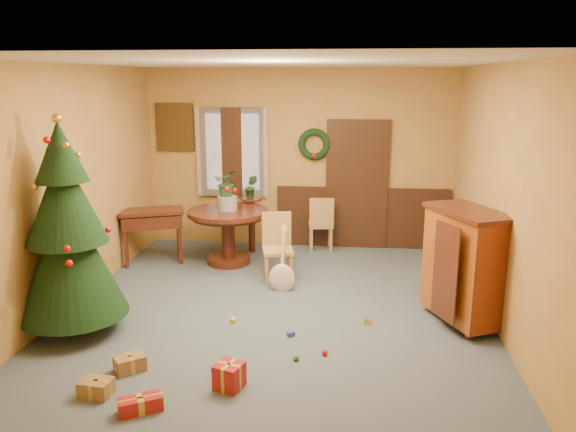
# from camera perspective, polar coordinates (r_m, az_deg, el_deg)

# --- Properties ---
(room_envelope) EXTENTS (5.50, 5.50, 5.50)m
(room_envelope) POSITION_cam_1_polar(r_m,az_deg,el_deg) (9.20, 2.37, 3.70)
(room_envelope) COLOR #384551
(room_envelope) RESTS_ON ground
(dining_table) EXTENTS (1.20, 1.20, 0.83)m
(dining_table) POSITION_cam_1_polar(r_m,az_deg,el_deg) (8.43, -6.11, -1.04)
(dining_table) COLOR black
(dining_table) RESTS_ON floor
(urn) EXTENTS (0.29, 0.29, 0.21)m
(urn) POSITION_cam_1_polar(r_m,az_deg,el_deg) (8.35, -6.17, 1.31)
(urn) COLOR slate
(urn) RESTS_ON dining_table
(centerpiece_plant) EXTENTS (0.35, 0.31, 0.39)m
(centerpiece_plant) POSITION_cam_1_polar(r_m,az_deg,el_deg) (8.29, -6.22, 3.36)
(centerpiece_plant) COLOR #1E4C23
(centerpiece_plant) RESTS_ON urn
(chair_near) EXTENTS (0.48, 0.48, 0.94)m
(chair_near) POSITION_cam_1_polar(r_m,az_deg,el_deg) (7.74, -1.10, -2.91)
(chair_near) COLOR #A16F40
(chair_near) RESTS_ON floor
(chair_far) EXTENTS (0.43, 0.43, 0.89)m
(chair_far) POSITION_cam_1_polar(r_m,az_deg,el_deg) (9.05, 3.38, -0.61)
(chair_far) COLOR #A16F40
(chair_far) RESTS_ON floor
(guitar) EXTENTS (0.44, 0.58, 0.80)m
(guitar) POSITION_cam_1_polar(r_m,az_deg,el_deg) (7.35, -0.63, -4.56)
(guitar) COLOR beige
(guitar) RESTS_ON floor
(plant_stand) EXTENTS (0.34, 0.34, 0.88)m
(plant_stand) POSITION_cam_1_polar(r_m,az_deg,el_deg) (9.00, -3.72, -0.23)
(plant_stand) COLOR black
(plant_stand) RESTS_ON floor
(stand_plant) EXTENTS (0.22, 0.19, 0.37)m
(stand_plant) POSITION_cam_1_polar(r_m,az_deg,el_deg) (8.89, -3.77, 3.01)
(stand_plant) COLOR #19471E
(stand_plant) RESTS_ON plant_stand
(christmas_tree) EXTENTS (1.16, 1.16, 2.39)m
(christmas_tree) POSITION_cam_1_polar(r_m,az_deg,el_deg) (6.40, -21.48, -1.60)
(christmas_tree) COLOR #382111
(christmas_tree) RESTS_ON floor
(writing_desk) EXTENTS (1.03, 0.76, 0.83)m
(writing_desk) POSITION_cam_1_polar(r_m,az_deg,el_deg) (8.65, -13.66, -0.68)
(writing_desk) COLOR black
(writing_desk) RESTS_ON floor
(sideboard) EXTENTS (0.93, 1.17, 1.33)m
(sideboard) POSITION_cam_1_polar(r_m,az_deg,el_deg) (6.60, 17.57, -4.63)
(sideboard) COLOR #60140B
(sideboard) RESTS_ON floor
(gift_a) EXTENTS (0.29, 0.23, 0.15)m
(gift_a) POSITION_cam_1_polar(r_m,az_deg,el_deg) (5.45, -18.91, -16.16)
(gift_a) COLOR brown
(gift_a) RESTS_ON floor
(gift_b) EXTENTS (0.29, 0.29, 0.24)m
(gift_b) POSITION_cam_1_polar(r_m,az_deg,el_deg) (5.29, -5.99, -15.84)
(gift_b) COLOR maroon
(gift_b) RESTS_ON floor
(gift_c) EXTENTS (0.33, 0.32, 0.15)m
(gift_c) POSITION_cam_1_polar(r_m,az_deg,el_deg) (5.75, -15.76, -14.22)
(gift_c) COLOR brown
(gift_c) RESTS_ON floor
(gift_d) EXTENTS (0.39, 0.31, 0.13)m
(gift_d) POSITION_cam_1_polar(r_m,az_deg,el_deg) (5.12, -14.77, -18.03)
(gift_d) COLOR maroon
(gift_d) RESTS_ON floor
(toy_a) EXTENTS (0.09, 0.09, 0.05)m
(toy_a) POSITION_cam_1_polar(r_m,az_deg,el_deg) (6.23, 0.29, -11.90)
(toy_a) COLOR #234099
(toy_a) RESTS_ON floor
(toy_b) EXTENTS (0.06, 0.06, 0.06)m
(toy_b) POSITION_cam_1_polar(r_m,az_deg,el_deg) (5.74, 0.82, -14.21)
(toy_b) COLOR #228034
(toy_b) RESTS_ON floor
(toy_c) EXTENTS (0.06, 0.09, 0.05)m
(toy_c) POSITION_cam_1_polar(r_m,az_deg,el_deg) (6.57, -5.54, -10.53)
(toy_c) COLOR gold
(toy_c) RESTS_ON floor
(toy_d) EXTENTS (0.06, 0.06, 0.06)m
(toy_d) POSITION_cam_1_polar(r_m,az_deg,el_deg) (5.85, 3.75, -13.69)
(toy_d) COLOR red
(toy_d) RESTS_ON floor
(toy_e) EXTENTS (0.08, 0.05, 0.05)m
(toy_e) POSITION_cam_1_polar(r_m,az_deg,el_deg) (6.57, 8.07, -10.61)
(toy_e) COLOR gold
(toy_e) RESTS_ON floor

